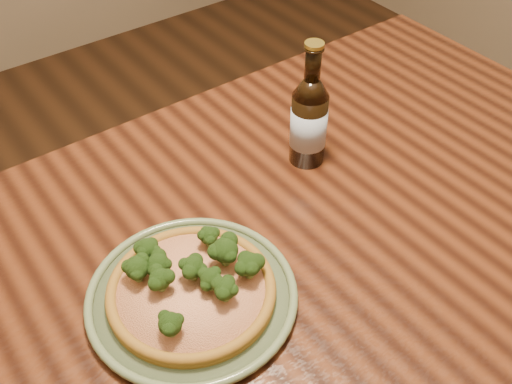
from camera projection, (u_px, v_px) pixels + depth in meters
table at (268, 274)px, 1.09m from camera, size 1.60×0.90×0.75m
plate at (192, 296)px, 0.93m from camera, size 0.33×0.33×0.02m
pizza at (191, 287)px, 0.92m from camera, size 0.26×0.26×0.07m
beer_bottle at (309, 120)px, 1.12m from camera, size 0.07×0.07×0.26m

